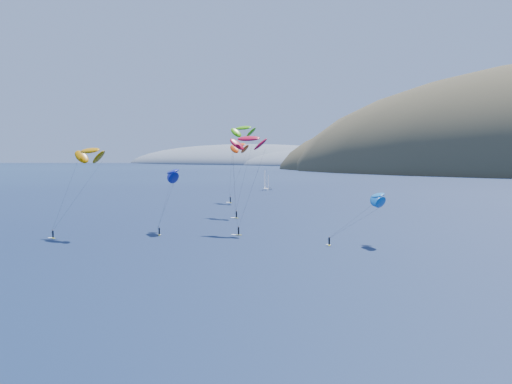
% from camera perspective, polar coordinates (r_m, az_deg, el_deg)
% --- Properties ---
extents(headland, '(460.00, 250.00, 60.00)m').
position_cam_1_polar(headland, '(951.84, 0.80, 2.08)').
color(headland, slate).
rests_on(headland, ground).
extents(sailboat, '(8.42, 8.02, 10.07)m').
position_cam_1_polar(sailboat, '(319.19, 0.80, 0.31)').
color(sailboat, white).
rests_on(sailboat, ground).
extents(kitesurfer_1, '(10.27, 9.06, 22.32)m').
position_cam_1_polar(kitesurfer_1, '(245.22, -1.32, 3.78)').
color(kitesurfer_1, yellow).
rests_on(kitesurfer_1, ground).
extents(kitesurfer_2, '(9.15, 10.32, 20.22)m').
position_cam_1_polar(kitesurfer_2, '(151.97, -13.14, 3.24)').
color(kitesurfer_2, yellow).
rests_on(kitesurfer_2, ground).
extents(kitesurfer_3, '(8.90, 11.50, 26.30)m').
position_cam_1_polar(kitesurfer_3, '(195.82, -1.01, 5.13)').
color(kitesurfer_3, yellow).
rests_on(kitesurfer_3, ground).
extents(kitesurfer_5, '(10.80, 11.31, 11.37)m').
position_cam_1_polar(kitesurfer_5, '(136.49, 9.72, -0.28)').
color(kitesurfer_5, yellow).
rests_on(kitesurfer_5, ground).
extents(kitesurfer_9, '(8.74, 9.82, 22.72)m').
position_cam_1_polar(kitesurfer_9, '(156.09, -0.60, 4.28)').
color(kitesurfer_9, yellow).
rests_on(kitesurfer_9, ground).
extents(kitesurfer_10, '(8.63, 12.68, 15.49)m').
position_cam_1_polar(kitesurfer_10, '(157.96, -6.67, 1.62)').
color(kitesurfer_10, yellow).
rests_on(kitesurfer_10, ground).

